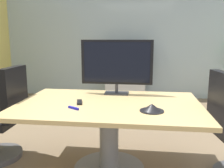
# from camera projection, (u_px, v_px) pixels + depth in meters

# --- Properties ---
(ground_plane) EXTENTS (7.72, 7.72, 0.00)m
(ground_plane) POSITION_uv_depth(u_px,v_px,m) (118.00, 166.00, 2.69)
(ground_plane) COLOR #7A664C
(wall_back_glass_partition) EXTENTS (6.23, 0.10, 2.70)m
(wall_back_glass_partition) POSITION_uv_depth(u_px,v_px,m) (133.00, 40.00, 5.71)
(wall_back_glass_partition) COLOR #9EB2B7
(wall_back_glass_partition) RESTS_ON ground
(conference_table) EXTENTS (1.86, 1.20, 0.75)m
(conference_table) POSITION_uv_depth(u_px,v_px,m) (109.00, 120.00, 2.52)
(conference_table) COLOR tan
(conference_table) RESTS_ON ground
(office_chair_left) EXTENTS (0.60, 0.57, 1.09)m
(office_chair_left) POSITION_uv_depth(u_px,v_px,m) (2.00, 121.00, 2.79)
(office_chair_left) COLOR #4C4C51
(office_chair_left) RESTS_ON ground
(tv_monitor) EXTENTS (0.84, 0.18, 0.64)m
(tv_monitor) POSITION_uv_depth(u_px,v_px,m) (117.00, 64.00, 2.83)
(tv_monitor) COLOR #333338
(tv_monitor) RESTS_ON conference_table
(wall_display_unit) EXTENTS (1.20, 0.36, 1.31)m
(wall_display_unit) POSITION_uv_depth(u_px,v_px,m) (126.00, 81.00, 5.55)
(wall_display_unit) COLOR #B7BABC
(wall_display_unit) RESTS_ON ground
(conference_phone) EXTENTS (0.22, 0.22, 0.07)m
(conference_phone) POSITION_uv_depth(u_px,v_px,m) (152.00, 108.00, 2.19)
(conference_phone) COLOR black
(conference_phone) RESTS_ON conference_table
(remote_control) EXTENTS (0.09, 0.18, 0.02)m
(remote_control) POSITION_uv_depth(u_px,v_px,m) (79.00, 102.00, 2.48)
(remote_control) COLOR black
(remote_control) RESTS_ON conference_table
(whiteboard_marker) EXTENTS (0.12, 0.09, 0.02)m
(whiteboard_marker) POSITION_uv_depth(u_px,v_px,m) (73.00, 108.00, 2.26)
(whiteboard_marker) COLOR #1919A5
(whiteboard_marker) RESTS_ON conference_table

